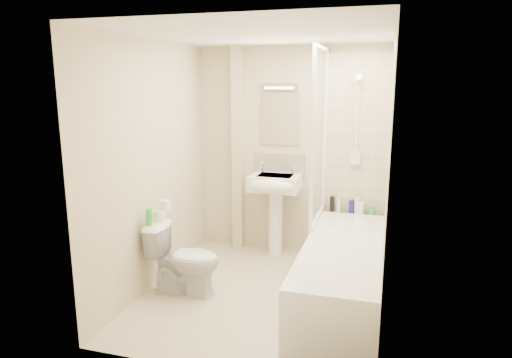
# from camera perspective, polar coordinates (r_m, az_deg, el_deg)

# --- Properties ---
(floor) EXTENTS (2.50, 2.50, 0.00)m
(floor) POSITION_cam_1_polar(r_m,az_deg,el_deg) (4.51, 0.65, -14.25)
(floor) COLOR beige
(floor) RESTS_ON ground
(wall_back) EXTENTS (2.20, 0.02, 2.40)m
(wall_back) POSITION_cam_1_polar(r_m,az_deg,el_deg) (5.32, 4.30, 3.40)
(wall_back) COLOR beige
(wall_back) RESTS_ON ground
(wall_left) EXTENTS (0.02, 2.50, 2.40)m
(wall_left) POSITION_cam_1_polar(r_m,az_deg,el_deg) (4.53, -12.84, 1.60)
(wall_left) COLOR beige
(wall_left) RESTS_ON ground
(wall_right) EXTENTS (0.02, 2.50, 2.40)m
(wall_right) POSITION_cam_1_polar(r_m,az_deg,el_deg) (3.98, 16.14, -0.03)
(wall_right) COLOR beige
(wall_right) RESTS_ON ground
(ceiling) EXTENTS (2.20, 2.50, 0.02)m
(ceiling) POSITION_cam_1_polar(r_m,az_deg,el_deg) (4.06, 0.73, 17.72)
(ceiling) COLOR white
(ceiling) RESTS_ON wall_back
(tile_back) EXTENTS (0.70, 0.01, 1.75)m
(tile_back) POSITION_cam_1_polar(r_m,az_deg,el_deg) (5.18, 12.49, 5.42)
(tile_back) COLOR beige
(tile_back) RESTS_ON wall_back
(tile_right) EXTENTS (0.01, 2.10, 1.75)m
(tile_right) POSITION_cam_1_polar(r_m,az_deg,el_deg) (4.02, 16.17, 3.35)
(tile_right) COLOR beige
(tile_right) RESTS_ON wall_right
(pipe_boxing) EXTENTS (0.12, 0.12, 2.40)m
(pipe_boxing) POSITION_cam_1_polar(r_m,az_deg,el_deg) (5.42, -2.27, 3.59)
(pipe_boxing) COLOR beige
(pipe_boxing) RESTS_ON ground
(splashback) EXTENTS (0.60, 0.02, 0.30)m
(splashback) POSITION_cam_1_polar(r_m,az_deg,el_deg) (5.36, 2.94, 1.65)
(splashback) COLOR beige
(splashback) RESTS_ON wall_back
(mirror) EXTENTS (0.46, 0.01, 0.60)m
(mirror) POSITION_cam_1_polar(r_m,az_deg,el_deg) (5.29, 3.00, 7.51)
(mirror) COLOR white
(mirror) RESTS_ON wall_back
(strip_light) EXTENTS (0.42, 0.07, 0.07)m
(strip_light) POSITION_cam_1_polar(r_m,az_deg,el_deg) (5.25, 2.99, 11.52)
(strip_light) COLOR silver
(strip_light) RESTS_ON wall_back
(bathtub) EXTENTS (0.70, 2.10, 0.55)m
(bathtub) POSITION_cam_1_polar(r_m,az_deg,el_deg) (4.35, 10.73, -11.35)
(bathtub) COLOR white
(bathtub) RESTS_ON ground
(shower_screen) EXTENTS (0.04, 0.92, 1.80)m
(shower_screen) POSITION_cam_1_polar(r_m,az_deg,el_deg) (4.77, 7.93, 5.35)
(shower_screen) COLOR white
(shower_screen) RESTS_ON bathtub
(shower_fixture) EXTENTS (0.10, 0.16, 0.99)m
(shower_fixture) POSITION_cam_1_polar(r_m,az_deg,el_deg) (5.12, 12.50, 6.71)
(shower_fixture) COLOR white
(shower_fixture) RESTS_ON wall_back
(pedestal_sink) EXTENTS (0.57, 0.51, 1.09)m
(pedestal_sink) POSITION_cam_1_polar(r_m,az_deg,el_deg) (5.20, 2.34, -1.65)
(pedestal_sink) COLOR white
(pedestal_sink) RESTS_ON ground
(bottle_black_a) EXTENTS (0.05, 0.05, 0.17)m
(bottle_black_a) POSITION_cam_1_polar(r_m,az_deg,el_deg) (5.27, 9.49, -3.09)
(bottle_black_a) COLOR black
(bottle_black_a) RESTS_ON bathtub
(bottle_white_a) EXTENTS (0.05, 0.05, 0.15)m
(bottle_white_a) POSITION_cam_1_polar(r_m,az_deg,el_deg) (5.26, 10.30, -3.28)
(bottle_white_a) COLOR silver
(bottle_white_a) RESTS_ON bathtub
(bottle_blue) EXTENTS (0.06, 0.06, 0.15)m
(bottle_blue) POSITION_cam_1_polar(r_m,az_deg,el_deg) (5.25, 11.85, -3.39)
(bottle_blue) COLOR navy
(bottle_blue) RESTS_ON bathtub
(bottle_cream) EXTENTS (0.06, 0.06, 0.18)m
(bottle_cream) POSITION_cam_1_polar(r_m,az_deg,el_deg) (5.24, 12.50, -3.24)
(bottle_cream) COLOR #F7ECBF
(bottle_cream) RESTS_ON bathtub
(bottle_white_b) EXTENTS (0.06, 0.06, 0.14)m
(bottle_white_b) POSITION_cam_1_polar(r_m,az_deg,el_deg) (5.25, 13.02, -3.50)
(bottle_white_b) COLOR white
(bottle_white_b) RESTS_ON bathtub
(bottle_green) EXTENTS (0.06, 0.06, 0.10)m
(bottle_green) POSITION_cam_1_polar(r_m,az_deg,el_deg) (5.25, 14.27, -3.80)
(bottle_green) COLOR green
(bottle_green) RESTS_ON bathtub
(toilet) EXTENTS (0.47, 0.72, 0.69)m
(toilet) POSITION_cam_1_polar(r_m,az_deg,el_deg) (4.47, -8.95, -9.84)
(toilet) COLOR white
(toilet) RESTS_ON ground
(toilet_roll_lower) EXTENTS (0.11, 0.11, 0.10)m
(toilet_roll_lower) POSITION_cam_1_polar(r_m,az_deg,el_deg) (4.50, -11.91, -4.52)
(toilet_roll_lower) COLOR white
(toilet_roll_lower) RESTS_ON toilet
(toilet_roll_upper) EXTENTS (0.10, 0.10, 0.09)m
(toilet_roll_upper) POSITION_cam_1_polar(r_m,az_deg,el_deg) (4.50, -11.25, -3.21)
(toilet_roll_upper) COLOR white
(toilet_roll_upper) RESTS_ON toilet_roll_lower
(green_bottle) EXTENTS (0.06, 0.06, 0.16)m
(green_bottle) POSITION_cam_1_polar(r_m,az_deg,el_deg) (4.36, -13.21, -4.69)
(green_bottle) COLOR green
(green_bottle) RESTS_ON toilet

